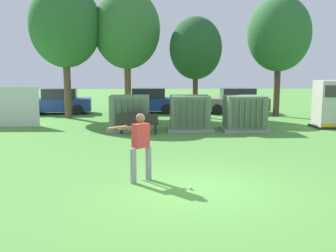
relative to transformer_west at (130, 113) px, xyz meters
name	(u,v)px	position (x,y,z in m)	size (l,w,h in m)	color
ground_plane	(196,188)	(2.10, -9.08, -0.79)	(96.00, 96.00, 0.00)	#51933D
transformer_west	(130,113)	(0.00, 0.00, 0.00)	(2.10, 1.70, 1.62)	#9E9B93
transformer_mid_west	(190,113)	(2.80, -0.07, 0.00)	(2.10, 1.70, 1.62)	#9E9B93
transformer_mid_east	(245,114)	(5.34, -0.29, 0.00)	(2.10, 1.70, 1.62)	#9E9B93
generator_enclosure	(331,104)	(9.72, 0.41, 0.35)	(1.60, 1.40, 2.30)	#262626
park_bench	(138,122)	(0.42, -1.16, -0.25)	(1.84, 0.65, 0.92)	#2D2823
batter	(139,143)	(0.74, -8.39, 0.19)	(1.22, 1.40, 1.74)	gray
sports_ball	(191,188)	(1.97, -9.15, -0.74)	(0.09, 0.09, 0.09)	white
tree_left	(65,25)	(-3.89, 4.73, 4.51)	(4.04, 4.04, 7.72)	brown
tree_center_left	(127,29)	(-0.44, 5.49, 4.37)	(3.94, 3.94, 7.53)	brown
tree_center_right	(196,48)	(3.61, 5.12, 3.26)	(3.09, 3.09, 5.90)	#4C3828
tree_right	(279,34)	(8.59, 5.21, 4.11)	(3.73, 3.73, 7.13)	#4C3828
parked_car_leftmost	(58,102)	(-5.00, 6.97, -0.04)	(4.37, 2.30, 1.62)	navy
parked_car_left_of_center	(147,101)	(0.70, 7.33, -0.04)	(4.27, 2.05, 1.62)	navy
parked_car_right_of_center	(236,101)	(6.49, 7.01, -0.04)	(4.23, 1.99, 1.62)	gray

